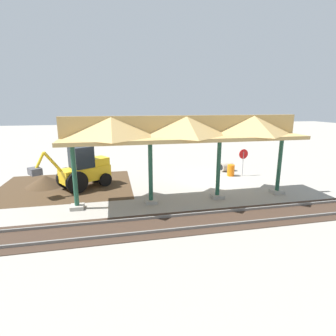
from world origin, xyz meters
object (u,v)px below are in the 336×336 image
stop_sign (243,157)px  concrete_pipe (226,167)px  backhoe (83,169)px  traffic_barrel (231,170)px

stop_sign → concrete_pipe: size_ratio=1.80×
stop_sign → concrete_pipe: bearing=-70.0°
stop_sign → concrete_pipe: stop_sign is taller
backhoe → traffic_barrel: backhoe is taller
traffic_barrel → backhoe: bearing=3.8°
stop_sign → traffic_barrel: (0.92, -0.14, -1.07)m
stop_sign → backhoe: backhoe is taller
stop_sign → concrete_pipe: (0.60, -1.65, -1.14)m
backhoe → traffic_barrel: bearing=-176.2°
stop_sign → backhoe: 11.93m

